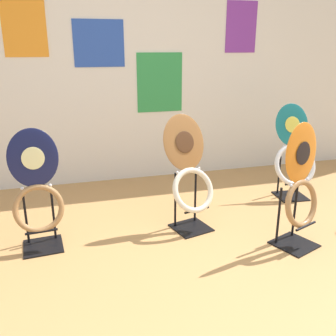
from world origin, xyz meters
TOP-DOWN VIEW (x-y plane):
  - ground_plane at (0.00, 0.00)m, footprint 14.00×14.00m
  - wall_back at (-0.00, 2.47)m, footprint 8.00×0.07m
  - toilet_seat_display_woodgrain at (0.20, 1.12)m, footprint 0.44×0.42m
  - toilet_seat_display_navy_moon at (-0.95, 1.10)m, footprint 0.36×0.30m
  - toilet_seat_display_orange_sun at (0.87, 0.63)m, footprint 0.38×0.36m
  - toilet_seat_display_teal_sax at (1.38, 1.48)m, footprint 0.44×0.36m

SIDE VIEW (x-z plane):
  - ground_plane at x=0.00m, z-range 0.00..0.00m
  - toilet_seat_display_teal_sax at x=1.38m, z-range -0.06..0.85m
  - toilet_seat_display_navy_moon at x=-0.95m, z-range -0.03..0.86m
  - toilet_seat_display_woodgrain at x=0.20m, z-range -0.03..0.90m
  - toilet_seat_display_orange_sun at x=0.87m, z-range -0.01..0.93m
  - wall_back at x=0.00m, z-range 0.00..2.60m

